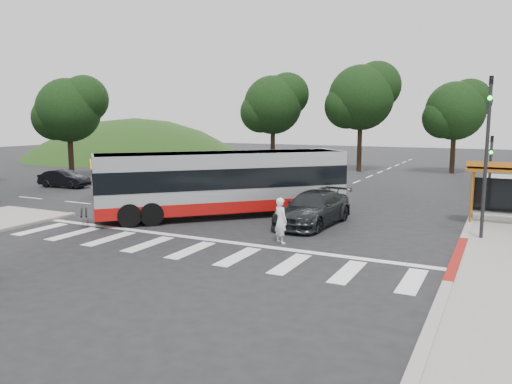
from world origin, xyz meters
The scene contains 16 objects.
ground centered at (0.00, 0.00, 0.00)m, with size 140.00×140.00×0.00m, color black.
curb_east centered at (9.00, 8.00, 0.07)m, with size 0.30×40.00×0.15m, color #9E9991.
curb_east_red centered at (9.00, -2.00, 0.08)m, with size 0.32×6.00×0.15m, color maroon.
hillside_nw centered at (-32.00, 30.00, 0.00)m, with size 44.00×44.00×10.00m, color #1F3B12.
crosswalk_ladder centered at (0.00, -5.00, 0.01)m, with size 18.00×2.60×0.01m, color silver.
traffic_signal_ne_tall centered at (9.60, 1.49, 3.88)m, with size 0.18×0.37×6.50m.
traffic_signal_ne_short centered at (9.60, 8.49, 2.48)m, with size 0.18×0.37×4.00m.
tree_north_a centered at (-1.92, 26.07, 6.92)m, with size 6.60×6.15×10.17m.
tree_north_b centered at (6.07, 28.06, 5.66)m, with size 5.72×5.33×8.43m.
tree_north_c centered at (-9.92, 24.06, 6.29)m, with size 6.16×5.74×9.30m.
tree_west_a centered at (-21.93, 10.06, 5.66)m, with size 5.72×5.33×8.43m.
transit_bus centered at (-2.31, 1.35, 1.61)m, with size 2.69×12.43×3.21m, color #B1B4B6, non-canonical shape.
pedestrian centered at (2.55, -2.50, 0.91)m, with size 0.66×0.43×1.81m, color white.
dark_sedan centered at (2.50, 1.36, 0.77)m, with size 2.14×5.27×1.53m, color #222527.
west_car_white centered at (-11.47, 4.35, 0.74)m, with size 1.74×4.34×1.48m, color silver.
west_car_black centered at (-17.94, 5.47, 0.63)m, with size 1.33×3.81×1.26m, color black.
Camera 1 is at (10.28, -20.08, 4.84)m, focal length 35.00 mm.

